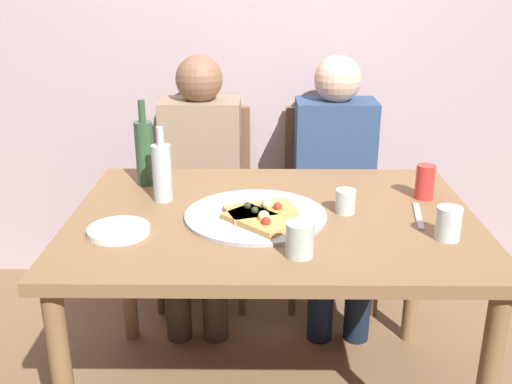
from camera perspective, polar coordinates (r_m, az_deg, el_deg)
back_wall at (r=2.92m, az=1.36°, el=16.24°), size 6.00×0.10×2.60m
dining_table at (r=2.00m, az=1.62°, el=-4.34°), size 1.33×0.95×0.76m
pizza_tray at (r=1.93m, az=-0.03°, el=-2.25°), size 0.46×0.46×0.01m
pizza_slice_last at (r=1.93m, az=0.56°, el=-1.76°), size 0.25×0.20×0.05m
pizza_slice_extra at (r=1.86m, az=0.35°, el=-2.67°), size 0.25×0.25×0.05m
wine_bottle at (r=2.24m, az=-10.64°, el=3.83°), size 0.07×0.07×0.32m
beer_bottle at (r=2.07m, az=-8.99°, el=1.96°), size 0.07×0.07×0.26m
tumbler_near at (r=1.85m, az=17.95°, el=-2.87°), size 0.08×0.08×0.10m
tumbler_far at (r=1.98m, az=8.57°, el=-0.89°), size 0.07×0.07×0.08m
wine_glass at (r=1.66m, az=4.21°, el=-4.57°), size 0.08×0.08×0.10m
soda_can at (r=2.16m, az=15.89°, el=0.94°), size 0.07×0.07×0.12m
plate_stack at (r=1.86m, az=-13.02°, el=-3.61°), size 0.19×0.19×0.02m
table_knife at (r=2.01m, az=15.29°, el=-2.20°), size 0.05×0.22×0.01m
chair_left at (r=2.88m, az=-5.00°, el=0.08°), size 0.44×0.44×0.90m
chair_right at (r=2.89m, az=7.18°, el=0.04°), size 0.44×0.44×0.90m
guest_in_sweater at (r=2.70m, az=-5.37°, el=1.51°), size 0.36×0.56×1.17m
guest_in_beanie at (r=2.70m, az=7.65°, el=1.47°), size 0.36×0.56×1.17m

